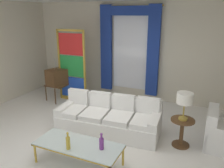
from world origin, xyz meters
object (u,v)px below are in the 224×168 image
Objects in this scene: couch_white_long at (109,118)px; bottle_blue_decanter at (101,143)px; peacock_figurine at (75,99)px; vintage_tv at (57,78)px; bottle_crystal_tall at (68,142)px; table_lamp_brass at (185,99)px; round_side_table at (182,130)px; armchair_white at (224,135)px; coffee_table at (78,146)px; stained_glass_divider at (72,68)px.

couch_white_long is 1.46m from bottle_blue_decanter.
bottle_blue_decanter is 0.51× the size of peacock_figurine.
bottle_crystal_tall is at bearing -50.34° from vintage_tv.
bottle_blue_decanter is 0.54× the size of table_lamp_brass.
peacock_figurine is (-2.05, 2.31, -0.31)m from bottle_blue_decanter.
round_side_table is at bearing -0.02° from couch_white_long.
peacock_figurine is (0.75, -0.20, -0.51)m from vintage_tv.
armchair_white is 4.06m from peacock_figurine.
table_lamp_brass is at bearing 40.84° from coffee_table.
vintage_tv is at bearing 129.66° from bottle_crystal_tall.
vintage_tv is at bearing 163.85° from round_side_table.
stained_glass_divider is at bearing 128.47° from peacock_figurine.
stained_glass_divider is (-2.35, 2.69, 0.53)m from bottle_blue_decanter.
bottle_crystal_tall reaches higher than peacock_figurine.
bottle_blue_decanter is at bearing -130.42° from round_side_table.
coffee_table is 2.94m from armchair_white.
couch_white_long is at bearing -35.31° from stained_glass_divider.
vintage_tv is (-2.34, 2.54, 0.35)m from coffee_table.
bottle_crystal_tall is at bearing -156.22° from bottle_blue_decanter.
vintage_tv reaches higher than bottle_crystal_tall.
round_side_table is at bearing 49.58° from bottle_blue_decanter.
bottle_crystal_tall is 0.57× the size of table_lamp_brass.
couch_white_long is 7.83× the size of bottle_blue_decanter.
couch_white_long is at bearing -26.27° from vintage_tv.
armchair_white is 0.85m from round_side_table.
peacock_figurine is 3.35m from round_side_table.
bottle_crystal_tall reaches higher than coffee_table.
bottle_crystal_tall is (-0.05, -1.59, 0.23)m from couch_white_long.
coffee_table is 2.23m from table_lamp_brass.
couch_white_long reaches higher than peacock_figurine.
armchair_white reaches higher than bottle_blue_decanter.
bottle_blue_decanter reaches higher than round_side_table.
vintage_tv reaches higher than round_side_table.
peacock_figurine reaches higher than coffee_table.
armchair_white is (2.43, 0.28, -0.02)m from couch_white_long.
couch_white_long is 1.09× the size of stained_glass_divider.
armchair_white is at bearing 19.67° from table_lamp_brass.
vintage_tv is (-2.32, 1.14, 0.42)m from couch_white_long.
bottle_blue_decanter is 1.80m from round_side_table.
vintage_tv is at bearing 138.10° from bottle_blue_decanter.
couch_white_long reaches higher than armchair_white.
bottle_blue_decanter is at bearing -48.87° from stained_glass_divider.
stained_glass_divider is at bearing 131.13° from bottle_blue_decanter.
peacock_figurine is at bearing 124.25° from coffee_table.
coffee_table is 1.18× the size of vintage_tv.
round_side_table is (1.68, 1.59, -0.18)m from bottle_crystal_tall.
table_lamp_brass is (3.51, -1.33, -0.03)m from stained_glass_divider.
armchair_white is (2.48, 1.88, -0.25)m from bottle_crystal_tall.
bottle_crystal_tall is 2.98m from peacock_figurine.
bottle_crystal_tall is 0.24× the size of vintage_tv.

